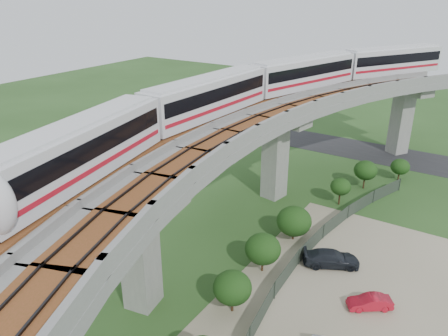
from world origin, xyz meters
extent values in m
plane|color=#27471C|center=(0.00, 0.00, 0.00)|extent=(160.00, 160.00, 0.00)
cube|color=gray|center=(14.00, -2.00, 0.02)|extent=(18.00, 26.00, 0.04)
cube|color=#232326|center=(0.00, 30.00, 0.01)|extent=(60.00, 8.00, 0.03)
cube|color=#99968E|center=(9.12, 31.80, 4.20)|extent=(2.86, 2.93, 8.40)
cube|color=#99968E|center=(9.12, 31.80, 9.00)|extent=(7.21, 5.74, 1.20)
cube|color=#99968E|center=(0.91, 10.42, 4.20)|extent=(2.35, 2.51, 8.40)
cube|color=#99968E|center=(0.91, 10.42, 9.00)|extent=(7.31, 3.58, 1.20)
cube|color=#99968E|center=(0.91, -10.42, 4.20)|extent=(2.35, 2.51, 8.40)
cube|color=#99968E|center=(0.91, -10.42, 9.00)|extent=(7.31, 3.58, 1.20)
cube|color=gray|center=(6.19, 26.54, 10.00)|extent=(16.42, 20.91, 0.80)
cube|color=gray|center=(2.33, 28.44, 10.90)|extent=(8.66, 17.08, 1.00)
cube|color=gray|center=(10.04, 24.64, 10.90)|extent=(8.66, 17.08, 1.00)
cube|color=brown|center=(4.21, 27.51, 10.46)|extent=(10.68, 18.08, 0.12)
cube|color=black|center=(4.21, 27.51, 10.58)|extent=(9.69, 17.59, 0.12)
cube|color=brown|center=(8.16, 25.56, 10.46)|extent=(10.68, 18.08, 0.12)
cube|color=black|center=(8.16, 25.56, 10.58)|extent=(9.69, 17.59, 0.12)
cube|color=gray|center=(0.70, 9.13, 10.00)|extent=(11.77, 20.03, 0.80)
cube|color=gray|center=(-3.55, 9.78, 10.90)|extent=(3.22, 18.71, 1.00)
cube|color=gray|center=(4.95, 8.47, 10.90)|extent=(3.22, 18.71, 1.00)
cube|color=brown|center=(-1.48, 9.46, 10.46)|extent=(5.44, 19.05, 0.12)
cube|color=black|center=(-1.48, 9.46, 10.58)|extent=(4.35, 18.88, 0.12)
cube|color=brown|center=(2.87, 8.79, 10.46)|extent=(5.44, 19.05, 0.12)
cube|color=black|center=(2.87, 8.79, 10.58)|extent=(4.35, 18.88, 0.12)
cube|color=gray|center=(0.70, -9.13, 10.00)|extent=(11.77, 20.03, 0.80)
cube|color=gray|center=(-3.55, -9.78, 10.90)|extent=(3.22, 18.71, 1.00)
cube|color=gray|center=(4.95, -8.47, 10.90)|extent=(3.22, 18.71, 1.00)
cube|color=brown|center=(-1.48, -9.46, 10.46)|extent=(5.44, 19.05, 0.12)
cube|color=black|center=(-1.48, -9.46, 10.58)|extent=(4.35, 18.88, 0.12)
cube|color=brown|center=(2.87, -8.79, 10.46)|extent=(5.44, 19.05, 0.12)
cube|color=black|center=(2.87, -8.79, 10.58)|extent=(4.35, 18.88, 0.12)
cube|color=silver|center=(-0.83, -12.97, 12.24)|extent=(5.77, 15.23, 3.20)
cube|color=silver|center=(-0.83, -12.97, 13.94)|extent=(5.08, 14.39, 0.22)
cube|color=black|center=(-0.83, -12.97, 12.69)|extent=(5.70, 14.66, 1.15)
cube|color=red|center=(-0.83, -12.97, 11.49)|extent=(5.70, 14.66, 0.30)
cube|color=black|center=(-0.83, -12.97, 10.78)|extent=(4.52, 12.87, 0.28)
cube|color=silver|center=(-2.15, 2.53, 12.24)|extent=(3.31, 15.10, 3.20)
cube|color=silver|center=(-2.15, 2.53, 13.94)|extent=(2.74, 14.33, 0.22)
cube|color=black|center=(-2.15, 2.53, 12.69)|extent=(3.34, 14.50, 1.15)
cube|color=red|center=(-2.15, 2.53, 11.49)|extent=(3.34, 14.50, 0.30)
cube|color=black|center=(-2.15, 2.53, 10.78)|extent=(2.42, 12.82, 0.28)
cube|color=silver|center=(0.42, 17.87, 12.24)|extent=(6.90, 15.14, 3.20)
cube|color=silver|center=(0.42, 17.87, 13.94)|extent=(6.16, 14.27, 0.22)
cube|color=black|center=(0.42, 17.87, 12.69)|extent=(6.78, 14.59, 1.15)
cube|color=red|center=(0.42, 17.87, 11.49)|extent=(6.78, 14.59, 0.30)
cube|color=black|center=(0.42, 17.87, 10.78)|extent=(5.48, 12.76, 0.28)
cube|color=silver|center=(6.72, 32.10, 12.24)|extent=(10.05, 14.24, 3.20)
cube|color=silver|center=(6.72, 32.10, 13.94)|extent=(9.20, 13.32, 0.22)
cube|color=black|center=(6.72, 32.10, 12.69)|extent=(9.80, 13.76, 1.15)
cube|color=red|center=(6.72, 32.10, 11.49)|extent=(9.80, 13.76, 0.30)
cube|color=black|center=(6.72, 32.10, 10.78)|extent=(8.21, 11.90, 0.28)
cylinder|color=#2D382D|center=(12.25, 19.29, 0.75)|extent=(0.08, 0.08, 1.50)
cube|color=#2D382D|center=(11.38, 16.98, 0.75)|extent=(1.69, 4.77, 1.40)
cylinder|color=#2D382D|center=(10.62, 14.63, 0.75)|extent=(0.08, 0.08, 1.50)
cube|color=#2D382D|center=(9.98, 12.24, 0.75)|extent=(1.23, 4.91, 1.40)
cylinder|color=#2D382D|center=(9.45, 9.83, 0.75)|extent=(0.08, 0.08, 1.50)
cube|color=#2D382D|center=(9.03, 7.39, 0.75)|extent=(0.75, 4.99, 1.40)
cylinder|color=#2D382D|center=(8.74, 4.94, 0.75)|extent=(0.08, 0.08, 1.50)
cube|color=#2D382D|center=(8.56, 2.47, 0.75)|extent=(0.27, 5.04, 1.40)
cylinder|color=#2D382D|center=(8.50, 0.00, 0.75)|extent=(0.08, 0.08, 1.50)
cube|color=#2D382D|center=(8.56, -2.47, 0.75)|extent=(0.27, 5.04, 1.40)
cylinder|color=#2D382D|center=(8.74, -4.94, 0.75)|extent=(0.08, 0.08, 1.50)
cube|color=#2D382D|center=(9.03, -7.39, 0.75)|extent=(0.75, 4.99, 1.40)
cylinder|color=#2D382D|center=(9.45, -9.83, 0.75)|extent=(0.08, 0.08, 1.50)
cylinder|color=#382314|center=(11.51, 22.18, 0.54)|extent=(0.18, 0.18, 1.09)
ellipsoid|color=#183912|center=(11.51, 22.18, 1.74)|extent=(2.17, 2.17, 1.85)
cylinder|color=#382314|center=(8.67, 17.72, 0.73)|extent=(0.18, 0.18, 1.45)
ellipsoid|color=#183912|center=(8.67, 17.72, 2.22)|extent=(2.58, 2.58, 2.19)
cylinder|color=#382314|center=(7.65, 12.35, 0.72)|extent=(0.18, 0.18, 1.43)
ellipsoid|color=#183912|center=(7.65, 12.35, 2.07)|extent=(2.12, 2.12, 1.80)
cylinder|color=#382314|center=(6.45, 3.35, 0.48)|extent=(0.18, 0.18, 0.96)
ellipsoid|color=#183912|center=(6.45, 3.35, 1.90)|extent=(3.13, 3.13, 2.66)
cylinder|color=#382314|center=(6.34, -2.38, 0.62)|extent=(0.18, 0.18, 1.24)
ellipsoid|color=#183912|center=(6.34, -2.38, 2.10)|extent=(2.88, 2.88, 2.45)
cylinder|color=#382314|center=(6.79, -7.70, 0.61)|extent=(0.18, 0.18, 1.21)
ellipsoid|color=#183912|center=(6.79, -7.70, 2.03)|extent=(2.74, 2.74, 2.32)
imported|color=#AA0F21|center=(14.90, -2.19, 0.56)|extent=(3.21, 2.72, 1.04)
imported|color=black|center=(10.76, 1.34, 0.70)|extent=(4.91, 3.82, 1.33)
camera|label=1|loc=(19.62, -28.78, 21.35)|focal=35.00mm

